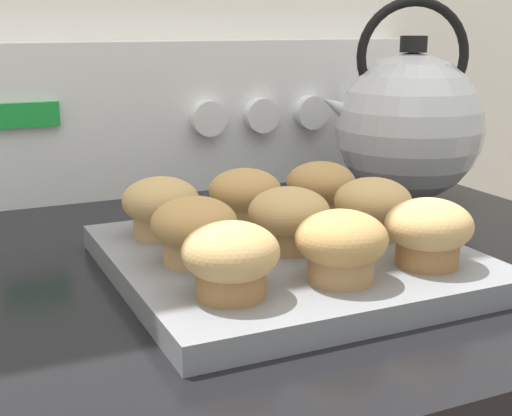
# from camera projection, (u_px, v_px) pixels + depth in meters

# --- Properties ---
(control_panel) EXTENTS (0.77, 0.07, 0.20)m
(control_panel) POSITION_uv_depth(u_px,v_px,m) (160.00, 117.00, 0.95)
(control_panel) COLOR white
(control_panel) RESTS_ON stove_range
(muffin_pan) EXTENTS (0.31, 0.31, 0.02)m
(muffin_pan) POSITION_uv_depth(u_px,v_px,m) (287.00, 260.00, 0.65)
(muffin_pan) COLOR slate
(muffin_pan) RESTS_ON stove_range
(muffin_r0_c0) EXTENTS (0.07, 0.07, 0.06)m
(muffin_r0_c0) POSITION_uv_depth(u_px,v_px,m) (231.00, 258.00, 0.53)
(muffin_r0_c0) COLOR olive
(muffin_r0_c0) RESTS_ON muffin_pan
(muffin_r0_c1) EXTENTS (0.07, 0.07, 0.06)m
(muffin_r0_c1) POSITION_uv_depth(u_px,v_px,m) (341.00, 245.00, 0.56)
(muffin_r0_c1) COLOR #A37A4C
(muffin_r0_c1) RESTS_ON muffin_pan
(muffin_r0_c2) EXTENTS (0.07, 0.07, 0.06)m
(muffin_r0_c2) POSITION_uv_depth(u_px,v_px,m) (429.00, 231.00, 0.60)
(muffin_r0_c2) COLOR olive
(muffin_r0_c2) RESTS_ON muffin_pan
(muffin_r1_c0) EXTENTS (0.07, 0.07, 0.06)m
(muffin_r1_c0) POSITION_uv_depth(u_px,v_px,m) (194.00, 229.00, 0.61)
(muffin_r1_c0) COLOR tan
(muffin_r1_c0) RESTS_ON muffin_pan
(muffin_r1_c1) EXTENTS (0.07, 0.07, 0.06)m
(muffin_r1_c1) POSITION_uv_depth(u_px,v_px,m) (289.00, 218.00, 0.64)
(muffin_r1_c1) COLOR #A37A4C
(muffin_r1_c1) RESTS_ON muffin_pan
(muffin_r1_c2) EXTENTS (0.07, 0.07, 0.06)m
(muffin_r1_c2) POSITION_uv_depth(u_px,v_px,m) (373.00, 207.00, 0.68)
(muffin_r1_c2) COLOR #A37A4C
(muffin_r1_c2) RESTS_ON muffin_pan
(muffin_r2_c0) EXTENTS (0.07, 0.07, 0.06)m
(muffin_r2_c0) POSITION_uv_depth(u_px,v_px,m) (161.00, 206.00, 0.68)
(muffin_r2_c0) COLOR tan
(muffin_r2_c0) RESTS_ON muffin_pan
(muffin_r2_c1) EXTENTS (0.07, 0.07, 0.06)m
(muffin_r2_c1) POSITION_uv_depth(u_px,v_px,m) (245.00, 196.00, 0.72)
(muffin_r2_c1) COLOR tan
(muffin_r2_c1) RESTS_ON muffin_pan
(muffin_r2_c2) EXTENTS (0.07, 0.07, 0.06)m
(muffin_r2_c2) POSITION_uv_depth(u_px,v_px,m) (321.00, 187.00, 0.76)
(muffin_r2_c2) COLOR olive
(muffin_r2_c2) RESTS_ON muffin_pan
(tea_kettle) EXTENTS (0.22, 0.19, 0.25)m
(tea_kettle) POSITION_uv_depth(u_px,v_px,m) (408.00, 124.00, 0.90)
(tea_kettle) COLOR silver
(tea_kettle) RESTS_ON stove_range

